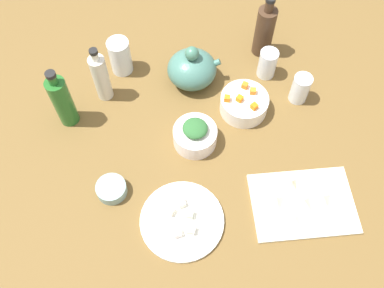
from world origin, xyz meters
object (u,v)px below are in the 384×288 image
(bottle_0, at_px, (101,77))
(bottle_2, at_px, (62,101))
(bowl_carrots, at_px, (244,104))
(teapot, at_px, (192,69))
(plate_tofu, at_px, (182,221))
(drinking_glass_0, at_px, (267,64))
(drinking_glass_2, at_px, (300,88))
(cutting_board, at_px, (303,204))
(drinking_glass_1, at_px, (120,56))
(bottle_1, at_px, (264,30))
(bowl_greens, at_px, (195,136))
(bowl_small_side, at_px, (112,189))

(bottle_0, bearing_deg, bottle_2, -144.99)
(bowl_carrots, height_order, teapot, teapot)
(teapot, relative_size, bottle_2, 0.77)
(plate_tofu, bearing_deg, drinking_glass_0, 54.79)
(plate_tofu, xyz_separation_m, drinking_glass_2, (0.42, 0.37, 0.05))
(plate_tofu, distance_m, drinking_glass_0, 0.59)
(plate_tofu, relative_size, drinking_glass_0, 2.27)
(plate_tofu, relative_size, drinking_glass_2, 2.29)
(bowl_carrots, xyz_separation_m, teapot, (-0.15, 0.14, 0.03))
(teapot, relative_size, drinking_glass_2, 1.71)
(bowl_carrots, distance_m, drinking_glass_2, 0.19)
(cutting_board, distance_m, bottle_0, 0.72)
(plate_tofu, xyz_separation_m, teapot, (0.09, 0.49, 0.05))
(cutting_board, height_order, drinking_glass_1, drinking_glass_1)
(plate_tofu, xyz_separation_m, bottle_0, (-0.20, 0.47, 0.09))
(cutting_board, relative_size, bowl_carrots, 1.92)
(cutting_board, height_order, plate_tofu, plate_tofu)
(drinking_glass_0, bearing_deg, bottle_0, -177.96)
(bottle_1, bearing_deg, bowl_greens, -129.51)
(teapot, bearing_deg, bowl_carrots, -42.89)
(bottle_1, distance_m, drinking_glass_0, 0.11)
(bowl_carrots, xyz_separation_m, drinking_glass_2, (0.18, 0.02, 0.02))
(bottle_1, relative_size, drinking_glass_1, 1.83)
(teapot, height_order, drinking_glass_0, teapot)
(drinking_glass_2, bearing_deg, teapot, 160.64)
(plate_tofu, height_order, drinking_glass_2, drinking_glass_2)
(bottle_2, height_order, drinking_glass_2, bottle_2)
(drinking_glass_0, bearing_deg, bowl_greens, -139.40)
(bottle_0, distance_m, bottle_2, 0.14)
(bottle_1, height_order, drinking_glass_1, bottle_1)
(teapot, xyz_separation_m, drinking_glass_2, (0.33, -0.12, -0.01))
(drinking_glass_0, bearing_deg, drinking_glass_2, -54.26)
(drinking_glass_2, bearing_deg, bowl_greens, -161.29)
(plate_tofu, relative_size, drinking_glass_1, 1.83)
(bowl_carrots, bearing_deg, teapot, 137.11)
(bowl_greens, height_order, bottle_0, bottle_0)
(bowl_carrots, relative_size, bottle_0, 0.70)
(bottle_2, bearing_deg, bottle_0, 35.01)
(bowl_small_side, distance_m, teapot, 0.47)
(plate_tofu, distance_m, drinking_glass_2, 0.56)
(bowl_small_side, height_order, teapot, teapot)
(bottle_1, relative_size, drinking_glass_2, 2.29)
(plate_tofu, distance_m, drinking_glass_1, 0.59)
(bowl_greens, bearing_deg, drinking_glass_1, 123.28)
(plate_tofu, relative_size, bowl_greens, 1.77)
(bowl_small_side, bearing_deg, drinking_glass_2, 22.63)
(drinking_glass_1, bearing_deg, cutting_board, -49.19)
(bowl_carrots, bearing_deg, bottle_2, 176.44)
(teapot, relative_size, drinking_glass_0, 1.70)
(cutting_board, bearing_deg, drinking_glass_0, 90.56)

